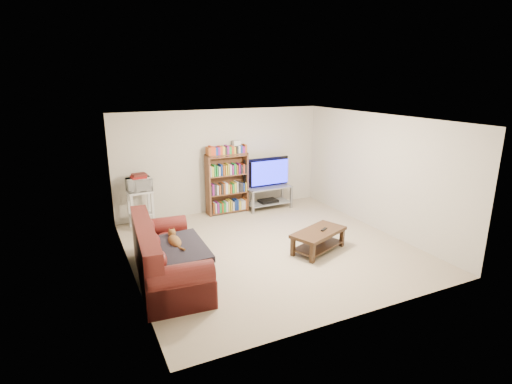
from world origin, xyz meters
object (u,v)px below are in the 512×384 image
coffee_table (318,237)px  bookshelf (227,183)px  tv_stand (268,194)px  sofa (164,261)px

coffee_table → bookshelf: bookshelf is taller
tv_stand → sofa: bearing=-142.4°
tv_stand → bookshelf: (-1.01, 0.14, 0.36)m
sofa → bookshelf: (2.10, 2.67, 0.40)m
coffee_table → bookshelf: 2.90m
sofa → bookshelf: bookshelf is taller
sofa → bookshelf: size_ratio=1.60×
tv_stand → bookshelf: bearing=170.4°
sofa → tv_stand: sofa is taller
sofa → tv_stand: 4.01m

